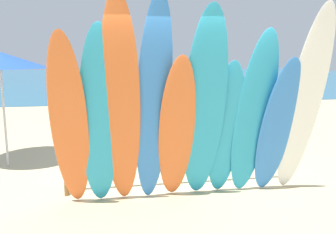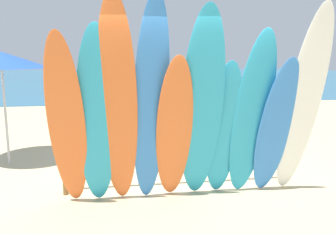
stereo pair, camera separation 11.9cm
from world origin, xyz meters
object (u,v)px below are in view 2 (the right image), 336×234
object	(u,v)px
beachgoer_near_rack	(225,93)
surfboard_rack	(180,150)
beachgoer_midbeach	(277,104)
beachgoer_photographing	(111,89)
surfboard_orange_4	(174,131)
surfboard_blue_3	(151,106)
surfboard_blue_8	(275,129)
beach_umbrella	(1,60)
surfboard_orange_2	(118,108)
surfboard_teal_6	(223,131)
surfboard_white_9	(302,106)
surfboard_orange_0	(67,126)
surfboard_teal_7	(252,117)
surfboard_teal_5	(201,110)
surfboard_teal_1	(97,121)
beachgoer_by_water	(71,86)

from	to	relation	value
beachgoer_near_rack	surfboard_rack	bearing A→B (deg)	-174.52
surfboard_rack	beachgoer_midbeach	size ratio (longest dim) A/B	2.43
beachgoer_photographing	surfboard_orange_4	bearing A→B (deg)	-43.98
surfboard_blue_3	surfboard_blue_8	world-z (taller)	surfboard_blue_3
beach_umbrella	surfboard_orange_2	bearing A→B (deg)	-48.25
surfboard_teal_6	surfboard_white_9	size ratio (longest dim) A/B	0.73
surfboard_orange_0	surfboard_teal_7	size ratio (longest dim) A/B	1.00
beachgoer_midbeach	surfboard_teal_5	bearing A→B (deg)	-175.18
surfboard_rack	surfboard_orange_4	world-z (taller)	surfboard_orange_4
surfboard_teal_7	surfboard_blue_8	xyz separation A→B (m)	(0.37, 0.00, -0.18)
surfboard_teal_7	beachgoer_midbeach	distance (m)	4.29
surfboard_blue_3	beachgoer_midbeach	world-z (taller)	surfboard_blue_3
surfboard_rack	beachgoer_photographing	size ratio (longest dim) A/B	2.23
beach_umbrella	surfboard_teal_5	bearing A→B (deg)	-35.87
surfboard_teal_5	surfboard_blue_8	xyz separation A→B (m)	(1.11, 0.08, -0.31)
beachgoer_photographing	surfboard_orange_0	bearing A→B (deg)	-54.47
beach_umbrella	beachgoer_midbeach	bearing A→B (deg)	13.51
surfboard_teal_1	surfboard_white_9	world-z (taller)	surfboard_white_9
surfboard_orange_0	beachgoer_midbeach	distance (m)	6.00
surfboard_rack	beach_umbrella	bearing A→B (deg)	151.06
surfboard_rack	surfboard_teal_5	bearing A→B (deg)	-75.47
surfboard_blue_3	surfboard_teal_1	bearing A→B (deg)	172.82
surfboard_rack	beachgoer_near_rack	bearing A→B (deg)	65.06
surfboard_rack	beach_umbrella	distance (m)	3.68
surfboard_teal_6	surfboard_blue_8	world-z (taller)	surfboard_blue_8
beachgoer_by_water	surfboard_orange_0	bearing A→B (deg)	-65.54
surfboard_teal_1	beach_umbrella	bearing A→B (deg)	124.18
beachgoer_by_water	surfboard_blue_8	bearing A→B (deg)	-46.83
surfboard_rack	surfboard_teal_6	world-z (taller)	surfboard_teal_6
surfboard_rack	surfboard_teal_7	xyz separation A→B (m)	(0.90, -0.55, 0.59)
surfboard_blue_8	beachgoer_by_water	world-z (taller)	surfboard_blue_8
surfboard_teal_1	beachgoer_near_rack	xyz separation A→B (m)	(3.56, 5.63, -0.28)
surfboard_teal_5	surfboard_white_9	xyz separation A→B (m)	(1.44, -0.02, 0.03)
surfboard_rack	beach_umbrella	world-z (taller)	beach_umbrella
surfboard_teal_5	beachgoer_near_rack	distance (m)	6.08
surfboard_rack	surfboard_white_9	distance (m)	1.88
surfboard_teal_6	beachgoer_near_rack	world-z (taller)	surfboard_teal_6
beachgoer_midbeach	beach_umbrella	xyz separation A→B (m)	(-6.09, -1.46, 1.12)
surfboard_teal_5	beach_umbrella	xyz separation A→B (m)	(-3.16, 2.29, 0.64)
surfboard_teal_6	surfboard_blue_3	bearing A→B (deg)	-171.08
surfboard_teal_6	surfboard_white_9	distance (m)	1.15
surfboard_blue_3	surfboard_blue_8	xyz separation A→B (m)	(1.79, 0.06, -0.38)
surfboard_teal_7	beachgoer_near_rack	xyz separation A→B (m)	(1.44, 5.59, -0.27)
surfboard_orange_0	surfboard_white_9	size ratio (longest dim) A/B	0.87
surfboard_teal_6	beachgoer_photographing	distance (m)	7.70
surfboard_teal_5	beachgoer_photographing	xyz separation A→B (m)	(-1.26, 7.67, -0.40)
beach_umbrella	surfboard_white_9	bearing A→B (deg)	-26.60
surfboard_teal_5	surfboard_teal_6	bearing A→B (deg)	25.68
beachgoer_midbeach	surfboard_teal_6	bearing A→B (deg)	-172.66
surfboard_teal_7	surfboard_teal_5	bearing A→B (deg)	-179.17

